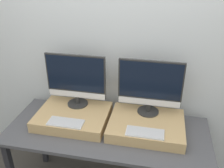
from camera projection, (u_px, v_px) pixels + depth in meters
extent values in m
cube|color=silver|center=(117.00, 57.00, 2.28)|extent=(8.00, 0.04, 2.60)
cube|color=#47474C|center=(107.00, 131.00, 2.15)|extent=(1.72, 0.72, 0.03)
cube|color=#232328|center=(42.00, 134.00, 2.73)|extent=(0.05, 0.05, 0.76)
cube|color=#232328|center=(194.00, 155.00, 2.44)|extent=(0.05, 0.05, 0.76)
cube|color=tan|center=(73.00, 116.00, 2.23)|extent=(0.62, 0.49, 0.09)
cylinder|color=#282828|center=(78.00, 103.00, 2.33)|extent=(0.19, 0.19, 0.01)
cylinder|color=#282828|center=(78.00, 100.00, 2.31)|extent=(0.04, 0.04, 0.07)
cube|color=#282828|center=(76.00, 77.00, 2.21)|extent=(0.54, 0.02, 0.41)
cube|color=black|center=(75.00, 74.00, 2.18)|extent=(0.52, 0.00, 0.33)
cube|color=silver|center=(77.00, 94.00, 2.27)|extent=(0.53, 0.00, 0.06)
cube|color=silver|center=(66.00, 123.00, 2.06)|extent=(0.30, 0.13, 0.01)
cube|color=#B2B2B7|center=(66.00, 122.00, 2.06)|extent=(0.29, 0.12, 0.00)
cube|color=tan|center=(146.00, 125.00, 2.12)|extent=(0.62, 0.49, 0.09)
cylinder|color=#282828|center=(148.00, 111.00, 2.21)|extent=(0.19, 0.19, 0.01)
cylinder|color=#282828|center=(148.00, 107.00, 2.19)|extent=(0.04, 0.04, 0.07)
cube|color=#282828|center=(150.00, 83.00, 2.09)|extent=(0.54, 0.02, 0.41)
cube|color=black|center=(150.00, 81.00, 2.06)|extent=(0.52, 0.00, 0.33)
cube|color=silver|center=(149.00, 102.00, 2.15)|extent=(0.53, 0.00, 0.06)
cube|color=silver|center=(145.00, 133.00, 1.94)|extent=(0.30, 0.13, 0.01)
cube|color=#B2B2B7|center=(145.00, 132.00, 1.94)|extent=(0.29, 0.12, 0.00)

